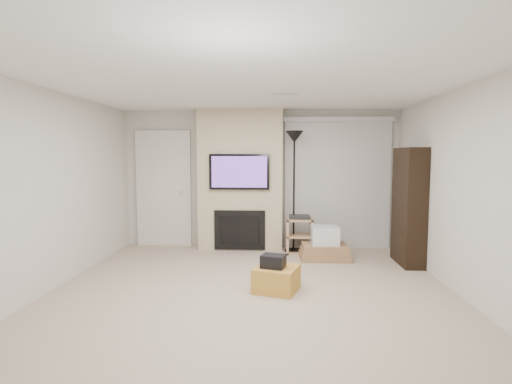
# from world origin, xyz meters

# --- Properties ---
(floor) EXTENTS (5.00, 5.50, 0.00)m
(floor) POSITION_xyz_m (0.00, 0.00, 0.00)
(floor) COLOR tan
(floor) RESTS_ON ground
(ceiling) EXTENTS (5.00, 5.50, 0.00)m
(ceiling) POSITION_xyz_m (0.00, 0.00, 2.50)
(ceiling) COLOR white
(ceiling) RESTS_ON wall_back
(wall_back) EXTENTS (5.00, 0.00, 2.50)m
(wall_back) POSITION_xyz_m (0.00, 2.75, 1.25)
(wall_back) COLOR beige
(wall_back) RESTS_ON ground
(wall_front) EXTENTS (5.00, 0.00, 2.50)m
(wall_front) POSITION_xyz_m (0.00, -2.75, 1.25)
(wall_front) COLOR beige
(wall_front) RESTS_ON ground
(wall_left) EXTENTS (0.00, 5.50, 2.50)m
(wall_left) POSITION_xyz_m (-2.50, 0.00, 1.25)
(wall_left) COLOR beige
(wall_left) RESTS_ON ground
(wall_right) EXTENTS (0.00, 5.50, 2.50)m
(wall_right) POSITION_xyz_m (2.50, 0.00, 1.25)
(wall_right) COLOR beige
(wall_right) RESTS_ON ground
(hvac_vent) EXTENTS (0.35, 0.18, 0.01)m
(hvac_vent) POSITION_xyz_m (0.40, 0.80, 2.50)
(hvac_vent) COLOR silver
(hvac_vent) RESTS_ON ceiling
(ottoman) EXTENTS (0.63, 0.63, 0.30)m
(ottoman) POSITION_xyz_m (0.31, 0.26, 0.15)
(ottoman) COLOR #BF8A33
(ottoman) RESTS_ON floor
(black_bag) EXTENTS (0.33, 0.29, 0.16)m
(black_bag) POSITION_xyz_m (0.26, 0.24, 0.38)
(black_bag) COLOR black
(black_bag) RESTS_ON ottoman
(fireplace_wall) EXTENTS (1.50, 0.47, 2.50)m
(fireplace_wall) POSITION_xyz_m (-0.35, 2.54, 1.24)
(fireplace_wall) COLOR #C9B893
(fireplace_wall) RESTS_ON floor
(entry_door) EXTENTS (1.02, 0.11, 2.14)m
(entry_door) POSITION_xyz_m (-1.80, 2.71, 1.05)
(entry_door) COLOR silver
(entry_door) RESTS_ON floor
(vertical_blinds) EXTENTS (1.98, 0.10, 2.37)m
(vertical_blinds) POSITION_xyz_m (1.40, 2.70, 1.27)
(vertical_blinds) COLOR silver
(vertical_blinds) RESTS_ON floor
(floor_lamp) EXTENTS (0.31, 0.31, 2.10)m
(floor_lamp) POSITION_xyz_m (0.60, 2.32, 1.66)
(floor_lamp) COLOR black
(floor_lamp) RESTS_ON floor
(av_stand) EXTENTS (0.45, 0.38, 0.66)m
(av_stand) POSITION_xyz_m (0.69, 2.23, 0.35)
(av_stand) COLOR tan
(av_stand) RESTS_ON floor
(box_stack) EXTENTS (0.81, 0.62, 0.53)m
(box_stack) POSITION_xyz_m (1.09, 1.86, 0.20)
(box_stack) COLOR #98724B
(box_stack) RESTS_ON floor
(bookshelf) EXTENTS (0.30, 0.80, 1.80)m
(bookshelf) POSITION_xyz_m (2.34, 1.63, 0.90)
(bookshelf) COLOR black
(bookshelf) RESTS_ON floor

